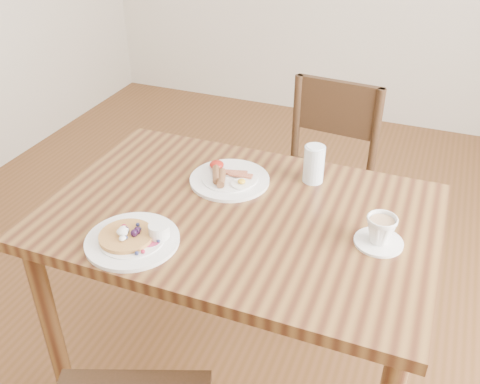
{
  "coord_description": "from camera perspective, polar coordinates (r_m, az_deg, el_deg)",
  "views": [
    {
      "loc": [
        0.5,
        -1.27,
        1.69
      ],
      "look_at": [
        0.0,
        0.0,
        0.82
      ],
      "focal_mm": 40.0,
      "sensor_mm": 36.0,
      "label": 1
    }
  ],
  "objects": [
    {
      "name": "teacup_saucer",
      "position": [
        1.56,
        14.74,
        -4.12
      ],
      "size": [
        0.14,
        0.14,
        0.09
      ],
      "color": "white",
      "rests_on": "dining_table"
    },
    {
      "name": "breakfast_plate",
      "position": [
        1.81,
        -1.25,
        1.48
      ],
      "size": [
        0.27,
        0.27,
        0.04
      ],
      "color": "white",
      "rests_on": "dining_table"
    },
    {
      "name": "ground",
      "position": [
        2.18,
        -0.0,
        -18.5
      ],
      "size": [
        5.0,
        5.0,
        0.0
      ],
      "primitive_type": "plane",
      "color": "brown",
      "rests_on": "ground"
    },
    {
      "name": "water_glass",
      "position": [
        1.8,
        7.89,
        2.97
      ],
      "size": [
        0.07,
        0.07,
        0.13
      ],
      "primitive_type": "cylinder",
      "color": "silver",
      "rests_on": "dining_table"
    },
    {
      "name": "chair_far",
      "position": [
        2.38,
        8.76,
        1.8
      ],
      "size": [
        0.45,
        0.45,
        0.88
      ],
      "rotation": [
        0.0,
        0.0,
        3.06
      ],
      "color": "#372014",
      "rests_on": "ground"
    },
    {
      "name": "pancake_plate",
      "position": [
        1.56,
        -11.25,
        -4.85
      ],
      "size": [
        0.27,
        0.27,
        0.06
      ],
      "color": "white",
      "rests_on": "dining_table"
    },
    {
      "name": "dining_table",
      "position": [
        1.72,
        -0.0,
        -4.74
      ],
      "size": [
        1.2,
        0.8,
        0.75
      ],
      "color": "brown",
      "rests_on": "ground"
    }
  ]
}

